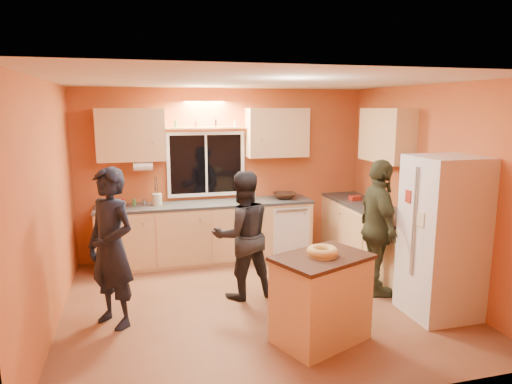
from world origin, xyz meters
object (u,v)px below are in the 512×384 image
object	(u,v)px
refrigerator	(443,237)
person_right	(378,228)
person_center	(242,235)
island	(321,298)
person_left	(111,248)

from	to	relation	value
refrigerator	person_right	xyz separation A→B (m)	(-0.39, 0.70, -0.05)
refrigerator	person_right	size ratio (longest dim) A/B	1.06
refrigerator	person_center	bearing A→B (deg)	152.58
island	person_right	xyz separation A→B (m)	(1.14, 0.92, 0.40)
person_center	person_left	bearing A→B (deg)	6.73
refrigerator	person_center	xyz separation A→B (m)	(-2.03, 1.05, -0.12)
refrigerator	person_left	distance (m)	3.60
refrigerator	person_center	size ratio (longest dim) A/B	1.15
refrigerator	person_right	bearing A→B (deg)	119.16
refrigerator	island	bearing A→B (deg)	-171.86
island	person_right	distance (m)	1.52
refrigerator	island	xyz separation A→B (m)	(-1.53, -0.22, -0.45)
island	person_right	world-z (taller)	person_right
person_left	person_center	bearing A→B (deg)	61.89
person_center	refrigerator	bearing A→B (deg)	145.62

